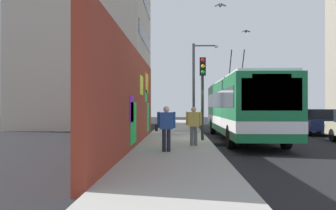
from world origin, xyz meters
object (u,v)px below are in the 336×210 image
Objects in this scene: parked_car_navy at (314,121)px; traffic_light at (203,84)px; city_bus at (242,107)px; pedestrian_at_curb at (194,123)px; pedestrian_near_wall at (166,125)px; street_lamp at (197,80)px.

traffic_light reaches higher than parked_car_navy.
pedestrian_at_curb is at bearing 146.02° from city_bus.
city_bus is 7.55× the size of pedestrian_at_curb.
parked_car_navy is 11.13m from pedestrian_at_curb.
parked_car_navy is 1.06× the size of traffic_light.
pedestrian_near_wall reaches higher than pedestrian_at_curb.
street_lamp is (2.10, 7.23, 2.79)m from parked_car_navy.
pedestrian_at_curb is 0.40× the size of traffic_light.
street_lamp is at bearing -0.86° from traffic_light.
parked_car_navy is 13.33m from pedestrian_near_wall.
pedestrian_near_wall is (-9.90, 8.91, 0.25)m from parked_car_navy.
parked_car_navy is (3.95, -5.20, -0.91)m from city_bus.
street_lamp reaches higher than traffic_light.
traffic_light is (4.16, -1.56, 1.71)m from pedestrian_near_wall.
city_bus reaches higher than parked_car_navy.
city_bus is 7.05m from pedestrian_near_wall.
pedestrian_near_wall is at bearing 159.37° from traffic_light.
city_bus is 6.65m from street_lamp.
pedestrian_near_wall is at bearing 152.28° from pedestrian_at_curb.
city_bus is at bearing -33.98° from pedestrian_at_curb.
street_lamp is (9.99, -0.62, 2.56)m from pedestrian_at_curb.
pedestrian_near_wall is at bearing 172.02° from street_lamp.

